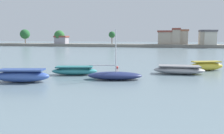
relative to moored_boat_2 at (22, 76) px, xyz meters
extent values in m
ellipsoid|color=#3856A8|center=(0.00, 0.00, -0.05)|extent=(5.30, 2.82, 1.04)
cube|color=navy|center=(0.00, 0.00, 0.54)|extent=(4.26, 2.32, 0.13)
ellipsoid|color=teal|center=(3.11, 4.83, -0.17)|extent=(5.15, 2.73, 0.79)
cube|color=#226367|center=(3.11, 4.83, 0.29)|extent=(4.13, 2.24, 0.14)
ellipsoid|color=navy|center=(7.97, 3.19, -0.20)|extent=(5.52, 2.84, 0.74)
cylinder|color=silver|center=(8.08, 3.21, 2.21)|extent=(0.10, 0.10, 4.06)
cylinder|color=#B7B7BC|center=(6.75, 2.96, 0.82)|extent=(2.46, 0.53, 0.08)
ellipsoid|color=#9E9EA3|center=(14.21, 8.11, -0.16)|extent=(5.63, 2.21, 0.81)
cube|color=slate|center=(14.21, 8.11, 0.30)|extent=(4.51, 1.85, 0.13)
ellipsoid|color=yellow|center=(17.63, 11.62, -0.06)|extent=(4.52, 2.83, 1.01)
cube|color=#A8952A|center=(17.63, 11.62, 0.51)|extent=(3.64, 2.31, 0.12)
sphere|color=red|center=(6.65, 10.48, -0.40)|extent=(0.34, 0.34, 0.34)
cube|color=gray|center=(-2.33, 76.42, 0.04)|extent=(124.14, 7.94, 1.21)
cube|color=#99939E|center=(-33.19, 76.00, 2.03)|extent=(5.36, 3.92, 2.78)
cube|color=brown|center=(-33.19, 76.00, 3.77)|extent=(5.90, 4.31, 0.70)
cube|color=#B2A38E|center=(12.91, 77.44, 3.06)|extent=(6.58, 5.92, 4.84)
cube|color=brown|center=(12.91, 77.44, 5.84)|extent=(7.23, 6.51, 0.70)
cube|color=#B2A38E|center=(16.68, 76.03, 3.52)|extent=(3.03, 3.73, 5.77)
cube|color=brown|center=(16.68, 76.03, 6.76)|extent=(3.33, 4.10, 0.70)
cube|color=#B2A38E|center=(18.75, 77.37, 3.27)|extent=(4.99, 3.74, 5.26)
cube|color=#995B42|center=(18.75, 77.37, 6.25)|extent=(5.49, 4.11, 0.70)
cube|color=#B2A38E|center=(27.17, 75.79, 3.12)|extent=(3.50, 5.00, 4.96)
cube|color=#565156|center=(27.17, 75.79, 5.95)|extent=(3.85, 5.50, 0.70)
cube|color=beige|center=(29.04, 75.60, 3.08)|extent=(4.43, 5.81, 4.88)
cube|color=#565156|center=(29.04, 75.60, 5.88)|extent=(4.87, 6.39, 0.70)
cylinder|color=brown|center=(-52.84, 77.44, 1.89)|extent=(0.36, 0.36, 2.49)
sphere|color=#235B2D|center=(-52.84, 77.44, 4.96)|extent=(4.56, 4.56, 4.56)
cylinder|color=brown|center=(-10.15, 77.77, 2.05)|extent=(0.36, 0.36, 2.82)
sphere|color=#235B2D|center=(-10.15, 77.77, 4.59)|extent=(2.83, 2.83, 2.83)
cylinder|color=brown|center=(-34.20, 75.99, 1.51)|extent=(0.36, 0.36, 1.73)
sphere|color=#2D6B33|center=(-34.20, 75.99, 4.24)|extent=(4.67, 4.67, 4.67)
camera|label=1|loc=(12.67, -17.58, 3.49)|focal=35.81mm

